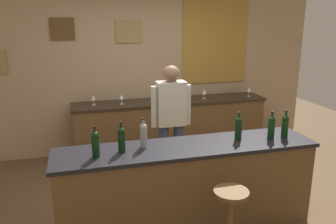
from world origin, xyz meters
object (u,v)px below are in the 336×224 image
(bar_stool, at_px, (230,212))
(wine_glass_d, at_px, (249,90))
(wine_glass_a, at_px, (93,98))
(coffee_mug, at_px, (160,97))
(wine_bottle_e, at_px, (271,127))
(wine_bottle_f, at_px, (285,125))
(wine_glass_c, at_px, (204,92))
(wine_bottle_b, at_px, (121,138))
(wine_bottle_a, at_px, (95,143))
(wine_bottle_d, at_px, (238,128))
(wine_glass_b, at_px, (122,97))
(bartender, at_px, (171,119))
(wine_bottle_c, at_px, (144,134))

(bar_stool, relative_size, wine_glass_d, 4.39)
(wine_glass_a, height_order, coffee_mug, wine_glass_a)
(wine_bottle_e, bearing_deg, wine_bottle_f, 1.72)
(wine_glass_c, bearing_deg, wine_glass_a, 178.86)
(wine_bottle_b, bearing_deg, bar_stool, -33.51)
(bar_stool, relative_size, wine_glass_c, 4.39)
(wine_bottle_e, distance_m, wine_glass_c, 2.07)
(wine_bottle_e, bearing_deg, wine_bottle_a, -179.45)
(wine_bottle_f, relative_size, coffee_mug, 2.45)
(wine_glass_c, bearing_deg, wine_bottle_d, -100.95)
(bar_stool, distance_m, wine_glass_d, 3.04)
(wine_glass_b, height_order, coffee_mug, wine_glass_b)
(bartender, xyz_separation_m, wine_glass_b, (-0.48, 1.10, 0.07))
(wine_bottle_c, bearing_deg, wine_bottle_f, -4.03)
(bar_stool, height_order, wine_bottle_f, wine_bottle_f)
(wine_glass_c, bearing_deg, wine_bottle_e, -90.93)
(coffee_mug, bearing_deg, wine_bottle_f, -68.39)
(wine_bottle_e, xyz_separation_m, wine_glass_b, (-1.33, 2.05, -0.05))
(bartender, relative_size, wine_bottle_a, 5.29)
(wine_bottle_a, distance_m, wine_bottle_f, 2.02)
(wine_bottle_f, bearing_deg, coffee_mug, 111.61)
(bartender, height_order, wine_bottle_d, bartender)
(bartender, xyz_separation_m, wine_bottle_d, (0.49, -0.88, 0.12))
(bartender, xyz_separation_m, wine_bottle_b, (-0.75, -0.90, 0.12))
(bar_stool, bearing_deg, wine_bottle_c, 135.29)
(wine_bottle_d, bearing_deg, wine_bottle_a, -176.79)
(bartender, relative_size, wine_bottle_d, 5.29)
(bartender, distance_m, wine_glass_a, 1.46)
(wine_bottle_e, bearing_deg, coffee_mug, 107.58)
(wine_bottle_b, relative_size, wine_glass_a, 1.97)
(wine_bottle_e, distance_m, wine_glass_d, 2.19)
(bar_stool, height_order, wine_bottle_b, wine_bottle_b)
(wine_bottle_b, height_order, coffee_mug, wine_bottle_b)
(bartender, distance_m, wine_glass_d, 1.99)
(wine_bottle_b, xyz_separation_m, wine_bottle_e, (1.60, -0.05, 0.00))
(bar_stool, relative_size, coffee_mug, 5.44)
(wine_bottle_a, xyz_separation_m, wine_bottle_b, (0.25, 0.07, 0.00))
(wine_glass_a, xyz_separation_m, wine_glass_b, (0.42, -0.06, 0.00))
(wine_bottle_b, relative_size, wine_bottle_e, 1.00)
(wine_bottle_a, bearing_deg, bartender, 44.02)
(wine_bottle_e, distance_m, wine_bottle_f, 0.17)
(wine_bottle_c, xyz_separation_m, wine_glass_a, (-0.38, 1.99, -0.05))
(wine_bottle_d, bearing_deg, wine_bottle_c, 177.32)
(wine_glass_c, xyz_separation_m, wine_glass_d, (0.79, -0.04, 0.00))
(wine_bottle_b, xyz_separation_m, wine_glass_c, (1.63, 2.02, -0.05))
(wine_glass_a, bearing_deg, bartender, -51.90)
(bartender, distance_m, bar_stool, 1.57)
(wine_bottle_d, bearing_deg, wine_bottle_e, -10.58)
(bartender, height_order, wine_bottle_c, bartender)
(wine_glass_a, distance_m, wine_glass_d, 2.58)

